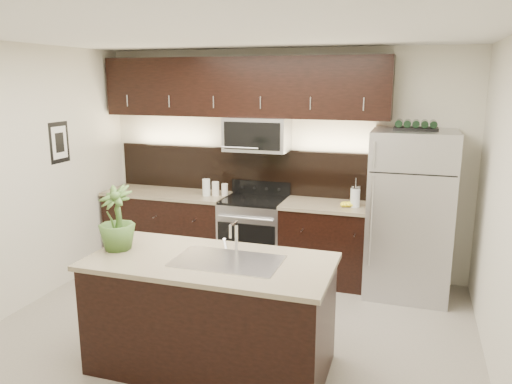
% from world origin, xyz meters
% --- Properties ---
extents(ground, '(4.50, 4.50, 0.00)m').
position_xyz_m(ground, '(0.00, 0.00, 0.00)').
color(ground, gray).
rests_on(ground, ground).
extents(room_walls, '(4.52, 4.02, 2.71)m').
position_xyz_m(room_walls, '(-0.11, -0.04, 1.70)').
color(room_walls, beige).
rests_on(room_walls, ground).
extents(counter_run, '(3.51, 0.65, 0.94)m').
position_xyz_m(counter_run, '(-0.46, 1.69, 0.47)').
color(counter_run, black).
rests_on(counter_run, ground).
extents(upper_fixtures, '(3.49, 0.40, 1.66)m').
position_xyz_m(upper_fixtures, '(-0.43, 1.84, 2.14)').
color(upper_fixtures, black).
rests_on(upper_fixtures, counter_run).
extents(island, '(1.96, 0.96, 0.94)m').
position_xyz_m(island, '(0.06, -0.41, 0.47)').
color(island, black).
rests_on(island, ground).
extents(sink_faucet, '(0.84, 0.50, 0.28)m').
position_xyz_m(sink_faucet, '(0.21, -0.40, 0.96)').
color(sink_faucet, silver).
rests_on(sink_faucet, island).
extents(refrigerator, '(0.88, 0.79, 1.82)m').
position_xyz_m(refrigerator, '(1.55, 1.63, 0.91)').
color(refrigerator, '#B2B2B7').
rests_on(refrigerator, ground).
extents(wine_rack, '(0.45, 0.28, 0.10)m').
position_xyz_m(wine_rack, '(1.55, 1.63, 1.87)').
color(wine_rack, black).
rests_on(wine_rack, refrigerator).
extents(plant, '(0.36, 0.36, 0.54)m').
position_xyz_m(plant, '(-0.77, -0.42, 1.21)').
color(plant, '#3E6227').
rests_on(plant, island).
extents(canisters, '(0.30, 0.16, 0.21)m').
position_xyz_m(canisters, '(-0.77, 1.67, 1.03)').
color(canisters, silver).
rests_on(canisters, counter_run).
extents(french_press, '(0.11, 0.11, 0.32)m').
position_xyz_m(french_press, '(0.96, 1.64, 1.06)').
color(french_press, silver).
rests_on(french_press, counter_run).
extents(bananas, '(0.23, 0.21, 0.06)m').
position_xyz_m(bananas, '(0.83, 1.61, 0.97)').
color(bananas, yellow).
rests_on(bananas, counter_run).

